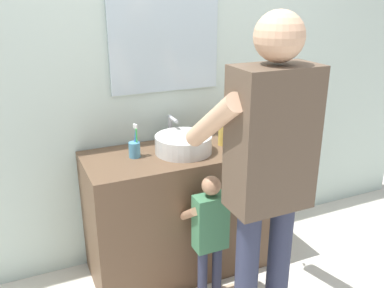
% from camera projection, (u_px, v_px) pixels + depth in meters
% --- Properties ---
extents(back_wall, '(4.40, 0.10, 2.70)m').
position_uv_depth(back_wall, '(163.00, 64.00, 2.72)').
color(back_wall, silver).
rests_on(back_wall, ground).
extents(vanity_cabinet, '(1.24, 0.54, 0.85)m').
position_uv_depth(vanity_cabinet, '(183.00, 210.00, 2.77)').
color(vanity_cabinet, brown).
rests_on(vanity_cabinet, ground).
extents(sink_basin, '(0.36, 0.36, 0.11)m').
position_uv_depth(sink_basin, '(183.00, 144.00, 2.59)').
color(sink_basin, silver).
rests_on(sink_basin, vanity_cabinet).
extents(faucet, '(0.18, 0.14, 0.18)m').
position_uv_depth(faucet, '(171.00, 130.00, 2.77)').
color(faucet, '#B7BABF').
rests_on(faucet, vanity_cabinet).
extents(toothbrush_cup, '(0.07, 0.07, 0.21)m').
position_uv_depth(toothbrush_cup, '(135.00, 149.00, 2.51)').
color(toothbrush_cup, '#4C8EB2').
rests_on(toothbrush_cup, vanity_cabinet).
extents(soap_bottle, '(0.06, 0.06, 0.16)m').
position_uv_depth(soap_bottle, '(223.00, 135.00, 2.71)').
color(soap_bottle, gold).
rests_on(soap_bottle, vanity_cabinet).
extents(child_toddler, '(0.26, 0.26, 0.84)m').
position_uv_depth(child_toddler, '(210.00, 229.00, 2.40)').
color(child_toddler, '#2D334C').
rests_on(child_toddler, ground).
extents(adult_parent, '(0.54, 0.56, 1.73)m').
position_uv_depth(adult_parent, '(268.00, 159.00, 2.00)').
color(adult_parent, '#2D334C').
rests_on(adult_parent, ground).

